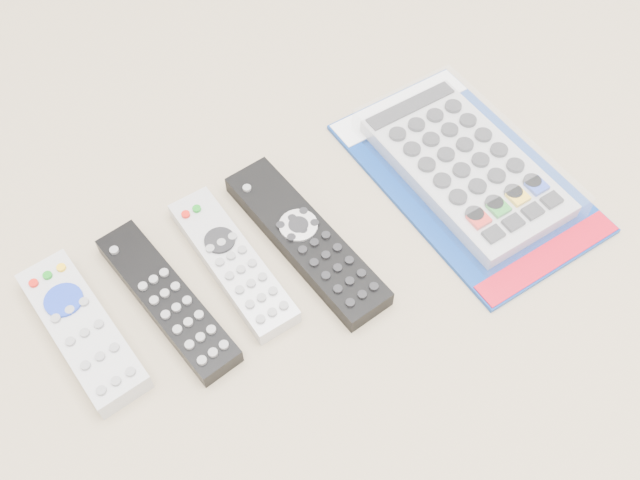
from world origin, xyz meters
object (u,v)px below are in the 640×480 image
remote_slim_black (167,300)px  remote_silver_dvd (232,262)px  jumbo_remote_packaged (466,165)px  remote_small_grey (82,330)px  remote_large_black (306,240)px

remote_slim_black → remote_silver_dvd: 0.07m
remote_slim_black → jumbo_remote_packaged: 0.34m
remote_small_grey → jumbo_remote_packaged: (0.42, -0.04, 0.00)m
remote_slim_black → remote_large_black: 0.15m
remote_silver_dvd → jumbo_remote_packaged: jumbo_remote_packaged is taller
remote_slim_black → jumbo_remote_packaged: size_ratio=0.67×
remote_silver_dvd → jumbo_remote_packaged: bearing=-8.3°
remote_large_black → remote_slim_black: bearing=170.3°
jumbo_remote_packaged → remote_small_grey: bearing=174.4°
remote_large_black → jumbo_remote_packaged: (0.19, -0.01, 0.01)m
remote_silver_dvd → remote_large_black: 0.08m
remote_silver_dvd → remote_large_black: remote_large_black is taller
remote_small_grey → remote_large_black: remote_small_grey is taller
remote_slim_black → remote_silver_dvd: same height
remote_small_grey → remote_silver_dvd: remote_small_grey is taller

